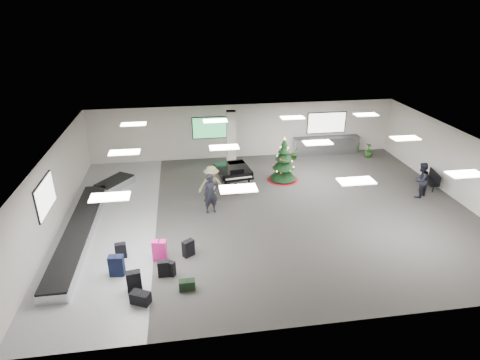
{
  "coord_description": "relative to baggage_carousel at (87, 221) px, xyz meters",
  "views": [
    {
      "loc": [
        -3.67,
        -15.51,
        8.69
      ],
      "look_at": [
        -1.19,
        1.0,
        1.16
      ],
      "focal_mm": 30.0,
      "sensor_mm": 36.0,
      "label": 1
    }
  ],
  "objects": [
    {
      "name": "suitcase_3",
      "position": [
        4.13,
        -2.85,
        0.11
      ],
      "size": [
        0.49,
        0.44,
        0.66
      ],
      "rotation": [
        0.0,
        0.0,
        0.61
      ],
      "color": "black",
      "rests_on": "ground"
    },
    {
      "name": "traveler_a",
      "position": [
        5.25,
        0.38,
        0.7
      ],
      "size": [
        0.74,
        0.57,
        1.83
      ],
      "primitive_type": "imported",
      "rotation": [
        0.0,
        0.0,
        0.21
      ],
      "color": "black",
      "rests_on": "ground"
    },
    {
      "name": "christmas_tree",
      "position": [
        9.28,
        3.35,
        0.6
      ],
      "size": [
        1.67,
        1.67,
        2.38
      ],
      "color": "maroon",
      "rests_on": "ground"
    },
    {
      "name": "suitcase_7",
      "position": [
        3.46,
        -3.91,
        0.06
      ],
      "size": [
        0.43,
        0.36,
        0.57
      ],
      "rotation": [
        0.0,
        0.0,
        -0.5
      ],
      "color": "black",
      "rests_on": "ground"
    },
    {
      "name": "baggage_carousel",
      "position": [
        0.0,
        0.0,
        0.0
      ],
      "size": [
        2.28,
        9.71,
        0.43
      ],
      "color": "silver",
      "rests_on": "ground"
    },
    {
      "name": "black_duffel",
      "position": [
        2.56,
        -5.2,
        -0.01
      ],
      "size": [
        0.69,
        0.56,
        0.42
      ],
      "rotation": [
        0.0,
        0.0,
        -0.45
      ],
      "color": "black",
      "rests_on": "ground"
    },
    {
      "name": "bench",
      "position": [
        16.43,
        1.3,
        0.27
      ],
      "size": [
        0.73,
        1.42,
        0.86
      ],
      "rotation": [
        0.0,
        0.0,
        -0.21
      ],
      "color": "black",
      "rests_on": "ground"
    },
    {
      "name": "green_duffel",
      "position": [
        4.02,
        -4.76,
        -0.04
      ],
      "size": [
        0.53,
        0.27,
        0.37
      ],
      "rotation": [
        0.0,
        0.0,
        0.01
      ],
      "color": "black",
      "rests_on": "ground"
    },
    {
      "name": "suitcase_1",
      "position": [
        3.25,
        -3.94,
        0.09
      ],
      "size": [
        0.39,
        0.21,
        0.61
      ],
      "rotation": [
        0.0,
        0.0,
        0.01
      ],
      "color": "black",
      "rests_on": "ground"
    },
    {
      "name": "room_envelope",
      "position": [
        7.46,
        0.75,
        2.12
      ],
      "size": [
        18.02,
        14.02,
        3.21
      ],
      "color": "beige",
      "rests_on": "ground"
    },
    {
      "name": "suitcase_8",
      "position": [
        1.68,
        -2.6,
        0.08
      ],
      "size": [
        0.43,
        0.28,
        0.61
      ],
      "rotation": [
        0.0,
        0.0,
        0.13
      ],
      "color": "black",
      "rests_on": "ground"
    },
    {
      "name": "suitcase_0",
      "position": [
        2.33,
        -4.56,
        0.15
      ],
      "size": [
        0.5,
        0.33,
        0.75
      ],
      "rotation": [
        0.0,
        0.0,
        0.15
      ],
      "color": "black",
      "rests_on": "ground"
    },
    {
      "name": "potted_plant_right",
      "position": [
        15.2,
        5.83,
        0.23
      ],
      "size": [
        0.62,
        0.62,
        0.88
      ],
      "primitive_type": "imported",
      "rotation": [
        0.0,
        0.0,
        1.89
      ],
      "color": "#184616",
      "rests_on": "ground"
    },
    {
      "name": "pink_suitcase",
      "position": [
        3.1,
        -2.94,
        0.18
      ],
      "size": [
        0.54,
        0.35,
        0.81
      ],
      "rotation": [
        0.0,
        0.0,
        -0.14
      ],
      "color": "#E21D81",
      "rests_on": "ground"
    },
    {
      "name": "ground",
      "position": [
        7.84,
        0.08,
        -0.21
      ],
      "size": [
        18.0,
        18.0,
        0.0
      ],
      "primitive_type": "plane",
      "color": "#363331",
      "rests_on": "ground"
    },
    {
      "name": "grand_piano",
      "position": [
        6.61,
        3.0,
        0.6
      ],
      "size": [
        1.81,
        2.2,
        1.14
      ],
      "rotation": [
        0.0,
        0.0,
        0.14
      ],
      "color": "black",
      "rests_on": "ground"
    },
    {
      "name": "potted_plant_left",
      "position": [
        10.71,
        6.13,
        0.18
      ],
      "size": [
        0.54,
        0.5,
        0.79
      ],
      "primitive_type": "imported",
      "rotation": [
        0.0,
        0.0,
        0.41
      ],
      "color": "#184616",
      "rests_on": "ground"
    },
    {
      "name": "navy_suitcase",
      "position": [
        1.67,
        -3.64,
        0.17
      ],
      "size": [
        0.52,
        0.33,
        0.79
      ],
      "rotation": [
        0.0,
        0.0,
        -0.09
      ],
      "color": "black",
      "rests_on": "ground"
    },
    {
      "name": "traveler_bench",
      "position": [
        15.24,
        0.44,
        0.66
      ],
      "size": [
        1.06,
        0.99,
        1.75
      ],
      "primitive_type": "imported",
      "rotation": [
        0.0,
        0.0,
        3.65
      ],
      "color": "black",
      "rests_on": "ground"
    },
    {
      "name": "service_counter",
      "position": [
        12.84,
        6.73,
        0.33
      ],
      "size": [
        4.05,
        0.65,
        1.08
      ],
      "color": "silver",
      "rests_on": "ground"
    },
    {
      "name": "traveler_b",
      "position": [
        5.35,
        1.17,
        0.73
      ],
      "size": [
        1.28,
        0.82,
        1.88
      ],
      "primitive_type": "imported",
      "rotation": [
        0.0,
        0.0,
        -0.11
      ],
      "color": "#9C9061",
      "rests_on": "ground"
    }
  ]
}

